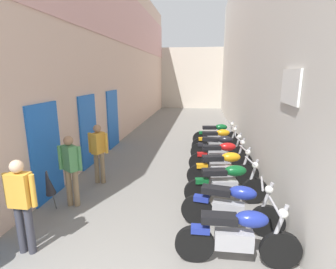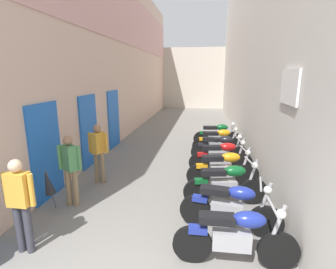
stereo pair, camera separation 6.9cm
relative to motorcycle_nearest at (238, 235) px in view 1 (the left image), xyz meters
The scene contains 16 objects.
ground_plane 6.49m from the motorcycle_nearest, 103.94° to the left, with size 36.02×36.02×0.00m, color slate.
building_left 9.80m from the motorcycle_nearest, 117.31° to the left, with size 0.45×20.02×7.33m.
building_right 9.02m from the motorcycle_nearest, 82.16° to the left, with size 0.45×20.02×7.77m.
building_far_end 19.45m from the motorcycle_nearest, 94.62° to the left, with size 8.00×2.00×4.91m, color beige.
motorcycle_nearest is the anchor object (origin of this frame).
motorcycle_second 0.88m from the motorcycle_nearest, 90.01° to the left, with size 1.84×0.58×1.04m.
motorcycle_third 1.89m from the motorcycle_nearest, 90.00° to the left, with size 1.84×0.58×1.04m.
motorcycle_fourth 2.83m from the motorcycle_nearest, 90.00° to the left, with size 1.84×0.58×1.04m.
motorcycle_fifth 3.79m from the motorcycle_nearest, 90.00° to the left, with size 1.84×0.58×1.04m.
motorcycle_sixth 4.66m from the motorcycle_nearest, 90.00° to the left, with size 1.84×0.58×1.04m.
motorcycle_seventh 5.61m from the motorcycle_nearest, 90.00° to the left, with size 1.84×0.58×1.04m.
motorcycle_eighth 6.60m from the motorcycle_nearest, 90.00° to the left, with size 1.85×0.58×1.04m.
pedestrian_by_doorway 3.34m from the motorcycle_nearest, behind, with size 0.52×0.20×1.57m.
pedestrian_mid_alley 3.62m from the motorcycle_nearest, 157.36° to the left, with size 0.52×0.36×1.57m.
pedestrian_further_down 4.17m from the motorcycle_nearest, 140.75° to the left, with size 0.52×0.39×1.57m.
umbrella_leaning 3.75m from the motorcycle_nearest, 164.51° to the left, with size 0.20×0.35×0.97m.
Camera 1 is at (0.98, -1.72, 2.82)m, focal length 27.51 mm.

